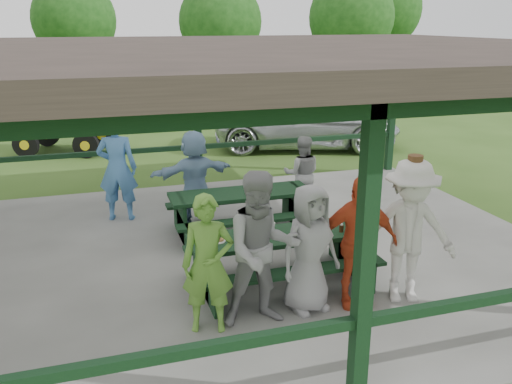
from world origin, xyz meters
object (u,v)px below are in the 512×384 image
object	(u,v)px
picnic_table_far	(241,207)
contestant_white_fedora	(409,232)
contestant_grey_left	(262,250)
farm_trailer	(65,130)
picnic_table_near	(281,252)
contestant_green	(208,264)
contestant_red	(357,242)
spectator_lblue	(194,176)
spectator_grey	(302,174)
spectator_blue	(117,168)
contestant_grey_mid	(309,249)
pickup_truck	(306,121)

from	to	relation	value
picnic_table_far	contestant_white_fedora	size ratio (longest dim) A/B	1.23
contestant_grey_left	farm_trailer	distance (m)	11.04
picnic_table_near	contestant_white_fedora	world-z (taller)	contestant_white_fedora
contestant_green	contestant_red	bearing A→B (deg)	15.43
contestant_grey_left	contestant_red	distance (m)	1.30
picnic_table_near	spectator_lblue	world-z (taller)	spectator_lblue
spectator_lblue	spectator_grey	distance (m)	2.09
picnic_table_near	spectator_blue	size ratio (longest dim) A/B	1.29
contestant_white_fedora	picnic_table_far	bearing A→B (deg)	131.98
contestant_grey_mid	farm_trailer	distance (m)	11.08
contestant_green	contestant_red	distance (m)	1.95
picnic_table_far	spectator_grey	distance (m)	1.68
farm_trailer	contestant_red	bearing A→B (deg)	-50.25
contestant_red	picnic_table_far	bearing A→B (deg)	118.42
farm_trailer	spectator_grey	bearing A→B (deg)	-37.15
picnic_table_near	contestant_grey_mid	size ratio (longest dim) A/B	1.52
contestant_grey_mid	contestant_red	bearing A→B (deg)	-18.12
picnic_table_near	pickup_truck	distance (m)	9.23
contestant_red	spectator_blue	bearing A→B (deg)	136.72
spectator_blue	pickup_truck	bearing A→B (deg)	-125.38
contestant_grey_left	contestant_red	bearing A→B (deg)	6.00
picnic_table_near	spectator_lblue	size ratio (longest dim) A/B	1.50
contestant_grey_left	spectator_blue	distance (m)	4.48
contestant_white_fedora	spectator_grey	world-z (taller)	contestant_white_fedora
contestant_red	contestant_grey_mid	bearing A→B (deg)	-172.05
pickup_truck	contestant_white_fedora	bearing A→B (deg)	-178.29
contestant_white_fedora	contestant_grey_mid	bearing A→B (deg)	-170.48
picnic_table_near	spectator_lblue	distance (m)	3.00
contestant_green	spectator_grey	size ratio (longest dim) A/B	1.14
spectator_lblue	spectator_grey	world-z (taller)	spectator_lblue
contestant_green	pickup_truck	size ratio (longest dim) A/B	0.31
contestant_grey_left	contestant_white_fedora	distance (m)	1.98
pickup_truck	contestant_green	bearing A→B (deg)	167.62
pickup_truck	contestant_grey_mid	bearing A→B (deg)	174.09
spectator_lblue	spectator_blue	distance (m)	1.42
contestant_red	picnic_table_near	bearing A→B (deg)	144.57
spectator_blue	pickup_truck	size ratio (longest dim) A/B	0.36
contestant_green	contestant_red	size ratio (longest dim) A/B	0.97
contestant_green	contestant_white_fedora	bearing A→B (deg)	13.44
picnic_table_near	contestant_red	distance (m)	1.18
picnic_table_far	contestant_grey_mid	bearing A→B (deg)	-87.72
farm_trailer	spectator_lblue	bearing A→B (deg)	-50.49
contestant_grey_left	contestant_white_fedora	bearing A→B (deg)	2.54
contestant_grey_left	spectator_grey	xyz separation A→B (m)	(2.01, 3.71, -0.23)
contestant_white_fedora	spectator_lblue	size ratio (longest dim) A/B	1.17
pickup_truck	spectator_blue	bearing A→B (deg)	147.21
contestant_green	spectator_lblue	world-z (taller)	spectator_lblue
contestant_white_fedora	farm_trailer	xyz separation A→B (m)	(-4.51, 10.76, -0.43)
spectator_lblue	farm_trailer	size ratio (longest dim) A/B	0.46
picnic_table_near	contestant_grey_mid	world-z (taller)	contestant_grey_mid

